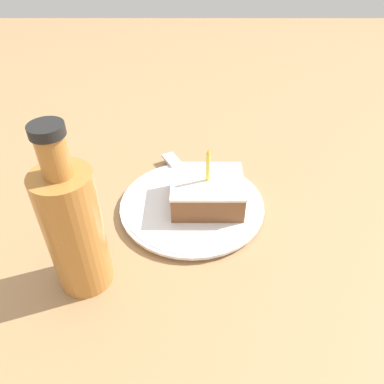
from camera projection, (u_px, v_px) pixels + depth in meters
The scene contains 5 objects.
ground_plane at pixel (181, 217), 0.65m from camera, with size 2.40×2.40×0.04m.
plate at pixel (192, 206), 0.64m from camera, with size 0.24×0.24×0.01m.
cake_slice at pixel (207, 192), 0.62m from camera, with size 0.10×0.12×0.11m.
fork at pixel (185, 175), 0.69m from camera, with size 0.17×0.10×0.00m.
bottle at pixel (74, 227), 0.47m from camera, with size 0.07×0.07×0.24m.
Camera 1 is at (0.48, 0.02, 0.43)m, focal length 35.00 mm.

